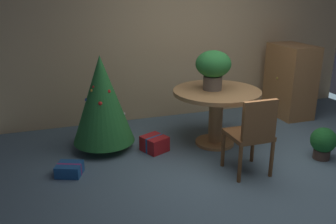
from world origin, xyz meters
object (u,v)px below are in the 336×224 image
at_px(round_dining_table, 216,104).
at_px(wooden_cabinet, 290,81).
at_px(gift_box_blue, 69,169).
at_px(potted_plant, 323,142).
at_px(flower_vase, 213,66).
at_px(holiday_tree, 102,100).
at_px(gift_box_red, 155,144).
at_px(wooden_chair_near, 252,132).

bearing_deg(round_dining_table, wooden_cabinet, 22.99).
bearing_deg(gift_box_blue, potted_plant, -10.71).
height_order(round_dining_table, flower_vase, flower_vase).
xyz_separation_m(holiday_tree, wooden_cabinet, (3.13, 0.40, -0.09)).
xyz_separation_m(gift_box_blue, potted_plant, (3.01, -0.57, 0.16)).
xyz_separation_m(flower_vase, gift_box_red, (-0.80, -0.00, -0.97)).
distance_m(flower_vase, gift_box_red, 1.26).
distance_m(flower_vase, gift_box_blue, 2.17).
height_order(gift_box_red, potted_plant, potted_plant).
distance_m(wooden_chair_near, gift_box_blue, 2.09).
distance_m(round_dining_table, flower_vase, 0.50).
bearing_deg(gift_box_red, holiday_tree, 156.12).
bearing_deg(round_dining_table, wooden_chair_near, -90.00).
bearing_deg(holiday_tree, gift_box_red, -23.88).
relative_size(holiday_tree, potted_plant, 3.07).
bearing_deg(potted_plant, gift_box_red, 155.13).
xyz_separation_m(wooden_chair_near, gift_box_blue, (-1.95, 0.64, -0.45)).
xyz_separation_m(flower_vase, wooden_chair_near, (0.05, -0.95, -0.55)).
bearing_deg(potted_plant, gift_box_blue, 169.29).
bearing_deg(flower_vase, gift_box_blue, -170.56).
xyz_separation_m(round_dining_table, gift_box_red, (-0.84, 0.05, -0.48)).
relative_size(gift_box_blue, wooden_cabinet, 0.29).
bearing_deg(holiday_tree, gift_box_blue, -130.23).
distance_m(round_dining_table, wooden_chair_near, 0.91).
distance_m(wooden_chair_near, gift_box_red, 1.34).
bearing_deg(gift_box_blue, gift_box_red, 15.95).
bearing_deg(round_dining_table, flower_vase, 134.39).
height_order(round_dining_table, gift_box_blue, round_dining_table).
bearing_deg(gift_box_blue, wooden_chair_near, -18.10).
bearing_deg(wooden_cabinet, round_dining_table, -157.01).
bearing_deg(flower_vase, holiday_tree, 169.22).
relative_size(gift_box_red, potted_plant, 0.94).
relative_size(wooden_chair_near, gift_box_red, 2.39).
height_order(wooden_chair_near, holiday_tree, holiday_tree).
relative_size(holiday_tree, gift_box_blue, 3.61).
bearing_deg(round_dining_table, holiday_tree, 167.79).
bearing_deg(potted_plant, flower_vase, 141.39).
distance_m(wooden_chair_near, holiday_tree, 1.90).
xyz_separation_m(round_dining_table, flower_vase, (-0.05, 0.05, 0.49)).
distance_m(flower_vase, wooden_cabinet, 1.91).
distance_m(gift_box_blue, gift_box_red, 1.15).
bearing_deg(flower_vase, wooden_cabinet, 21.13).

